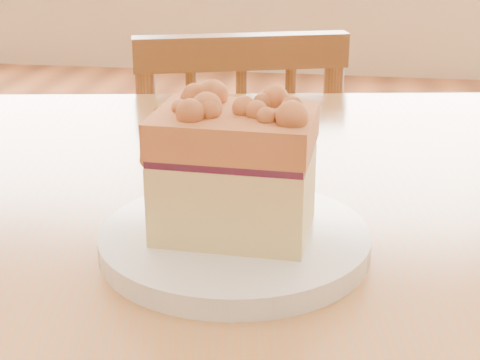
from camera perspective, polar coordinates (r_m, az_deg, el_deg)
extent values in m
cube|color=#A3743F|center=(0.77, -13.37, -2.39)|extent=(1.30, 0.98, 0.04)
cylinder|color=#3F1E11|center=(1.27, 15.93, -11.85)|extent=(0.06, 0.06, 0.71)
cube|color=brown|center=(1.46, -0.89, -4.10)|extent=(0.47, 0.47, 0.04)
cylinder|color=brown|center=(1.72, 3.57, -8.25)|extent=(0.03, 0.03, 0.39)
cylinder|color=brown|center=(1.69, -6.74, -8.96)|extent=(0.03, 0.03, 0.39)
cylinder|color=brown|center=(1.26, 7.00, 1.59)|extent=(0.03, 0.03, 0.41)
cylinder|color=brown|center=(1.22, -7.03, 0.88)|extent=(0.03, 0.03, 0.41)
cube|color=brown|center=(1.18, 0.11, 9.92)|extent=(0.34, 0.13, 0.05)
cylinder|color=brown|center=(1.25, 3.79, 1.04)|extent=(0.02, 0.02, 0.36)
cylinder|color=brown|center=(1.23, 0.10, 0.86)|extent=(0.02, 0.02, 0.36)
cylinder|color=brown|center=(1.22, -3.65, 0.66)|extent=(0.02, 0.02, 0.36)
cylinder|color=white|center=(0.62, -0.42, -4.68)|extent=(0.23, 0.23, 0.02)
cylinder|color=white|center=(0.62, -0.42, -5.12)|extent=(0.15, 0.15, 0.01)
cube|color=#DFCA7E|center=(0.60, -0.43, -1.02)|extent=(0.13, 0.10, 0.07)
cube|color=#41122B|center=(0.59, -0.44, 2.27)|extent=(0.13, 0.10, 0.01)
cube|color=#B46A38|center=(0.58, -0.45, 3.90)|extent=(0.13, 0.10, 0.03)
sphere|color=#B46A38|center=(0.58, -0.10, 5.56)|extent=(0.02, 0.02, 0.02)
sphere|color=#B46A38|center=(0.61, -2.20, 6.32)|extent=(0.02, 0.02, 0.02)
sphere|color=#B46A38|center=(0.56, -4.57, 5.00)|extent=(0.02, 0.02, 0.02)
sphere|color=#B46A38|center=(0.57, -5.29, 5.26)|extent=(0.01, 0.01, 0.01)
sphere|color=#B46A38|center=(0.59, -2.62, 6.00)|extent=(0.02, 0.02, 0.02)
sphere|color=#B46A38|center=(0.60, 0.87, 6.16)|extent=(0.02, 0.02, 0.02)
sphere|color=#B46A38|center=(0.60, -5.02, 5.93)|extent=(0.02, 0.02, 0.02)
sphere|color=#B46A38|center=(0.55, -4.74, 4.95)|extent=(0.03, 0.03, 0.03)
sphere|color=#B46A38|center=(0.61, -3.20, 6.41)|extent=(0.02, 0.02, 0.02)
sphere|color=#B46A38|center=(0.57, 4.57, 5.12)|extent=(0.01, 0.01, 0.01)
sphere|color=#B46A38|center=(0.60, -5.28, 5.91)|extent=(0.02, 0.02, 0.02)
sphere|color=#B46A38|center=(0.56, -1.41, 4.89)|extent=(0.01, 0.01, 0.01)
sphere|color=#B46A38|center=(0.56, 1.95, 4.97)|extent=(0.02, 0.02, 0.02)
sphere|color=#B46A38|center=(0.55, -0.49, 4.84)|extent=(0.02, 0.02, 0.02)
sphere|color=#B46A38|center=(0.61, 0.03, 6.56)|extent=(0.03, 0.03, 0.03)
sphere|color=#B46A38|center=(0.57, 3.62, 5.35)|extent=(0.02, 0.02, 0.02)
sphere|color=#B46A38|center=(0.60, -6.34, 4.42)|extent=(0.02, 0.02, 0.02)
sphere|color=#B46A38|center=(0.61, -6.51, 1.11)|extent=(0.01, 0.01, 0.01)
sphere|color=#B46A38|center=(0.60, -6.53, 1.80)|extent=(0.01, 0.01, 0.01)
sphere|color=#B46A38|center=(0.61, -6.17, 1.13)|extent=(0.02, 0.02, 0.02)
sphere|color=#B46A38|center=(0.60, -6.69, 1.10)|extent=(0.01, 0.01, 0.01)
sphere|color=#B46A38|center=(0.63, -5.93, 2.32)|extent=(0.02, 0.02, 0.02)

